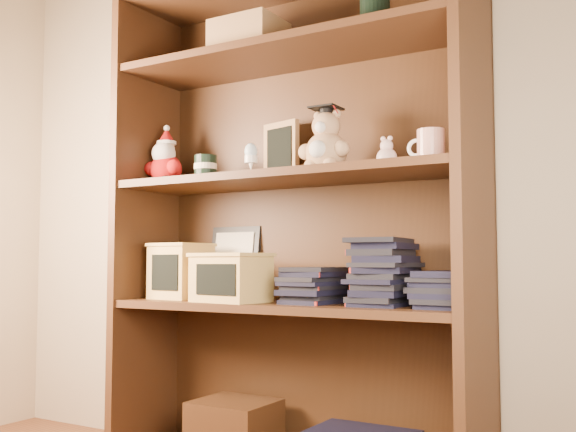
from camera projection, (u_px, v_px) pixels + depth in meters
name	position (u px, v px, depth m)	size (l,w,h in m)	color
bookcase	(295.00, 230.00, 2.15)	(1.20, 0.35, 1.60)	#3F2412
shelf_lower	(288.00, 307.00, 2.09)	(1.14, 0.33, 0.02)	#3F2412
shelf_upper	(288.00, 179.00, 2.11)	(1.14, 0.33, 0.02)	#3F2412
santa_plush	(165.00, 162.00, 2.37)	(0.15, 0.11, 0.22)	#A50F0F
teachers_tin	(206.00, 168.00, 2.28)	(0.08, 0.08, 0.09)	black
chalkboard_plaque	(281.00, 152.00, 2.27)	(0.15, 0.10, 0.20)	#9E7547
egg_cup	(251.00, 157.00, 2.10)	(0.05, 0.05, 0.10)	white
grad_teddy_bear	(325.00, 146.00, 2.05)	(0.17, 0.15, 0.21)	tan
pink_figurine	(387.00, 155.00, 1.95)	(0.06, 0.06, 0.09)	beige
teacher_mug	(430.00, 147.00, 1.88)	(0.11, 0.08, 0.10)	silver
certificate_frame	(234.00, 262.00, 2.37)	(0.20, 0.05, 0.25)	black
treats_box	(181.00, 271.00, 2.31)	(0.19, 0.19, 0.19)	#D7AE58
pencils_box	(231.00, 277.00, 2.12)	(0.26, 0.20, 0.15)	#D7AE58
book_stack_left	(312.00, 282.00, 2.05)	(0.14, 0.20, 0.13)	black
book_stack_mid	(384.00, 273.00, 1.93)	(0.14, 0.20, 0.19)	black
book_stack_right	(445.00, 288.00, 1.84)	(0.14, 0.20, 0.11)	black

